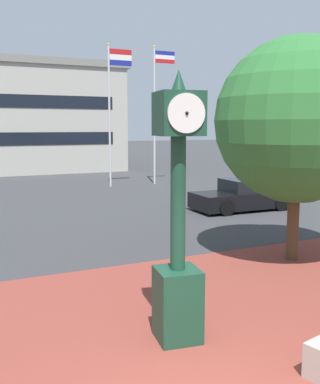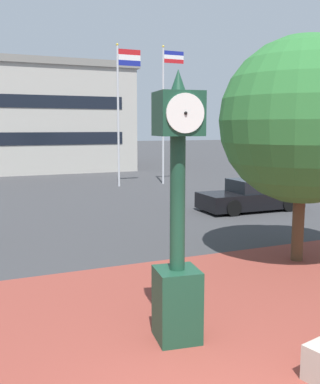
{
  "view_description": "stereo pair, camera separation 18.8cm",
  "coord_description": "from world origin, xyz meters",
  "px_view_note": "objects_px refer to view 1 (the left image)",
  "views": [
    {
      "loc": [
        -2.5,
        -3.91,
        3.4
      ],
      "look_at": [
        0.51,
        2.58,
        2.37
      ],
      "focal_mm": 41.98,
      "sensor_mm": 36.0,
      "label": 1
    },
    {
      "loc": [
        -2.33,
        -3.99,
        3.4
      ],
      "look_at": [
        0.51,
        2.58,
        2.37
      ],
      "focal_mm": 41.98,
      "sensor_mm": 36.0,
      "label": 2
    }
  ],
  "objects_px": {
    "flagpole_secondary": "(156,107)",
    "plaza_tree": "(300,124)",
    "street_clock": "(178,230)",
    "flagpole_primary": "(112,104)",
    "car_street_near": "(244,196)"
  },
  "relations": [
    {
      "from": "street_clock",
      "to": "flagpole_secondary",
      "type": "xyz_separation_m",
      "value": [
        7.99,
        18.43,
        2.78
      ]
    },
    {
      "from": "plaza_tree",
      "to": "car_street_near",
      "type": "distance_m",
      "value": 7.43
    },
    {
      "from": "street_clock",
      "to": "car_street_near",
      "type": "bearing_deg",
      "value": 57.65
    },
    {
      "from": "flagpole_primary",
      "to": "plaza_tree",
      "type": "bearing_deg",
      "value": -91.08
    },
    {
      "from": "flagpole_secondary",
      "to": "plaza_tree",
      "type": "bearing_deg",
      "value": -101.06
    },
    {
      "from": "plaza_tree",
      "to": "flagpole_secondary",
      "type": "relative_size",
      "value": 0.7
    },
    {
      "from": "street_clock",
      "to": "plaza_tree",
      "type": "bearing_deg",
      "value": 37.92
    },
    {
      "from": "flagpole_primary",
      "to": "flagpole_secondary",
      "type": "xyz_separation_m",
      "value": [
        2.75,
        -0.0,
        -0.08
      ]
    },
    {
      "from": "street_clock",
      "to": "flagpole_primary",
      "type": "relative_size",
      "value": 0.53
    },
    {
      "from": "plaza_tree",
      "to": "flagpole_secondary",
      "type": "bearing_deg",
      "value": 78.94
    },
    {
      "from": "street_clock",
      "to": "plaza_tree",
      "type": "xyz_separation_m",
      "value": [
        4.94,
        2.83,
        1.67
      ]
    },
    {
      "from": "street_clock",
      "to": "flagpole_primary",
      "type": "distance_m",
      "value": 19.37
    },
    {
      "from": "street_clock",
      "to": "flagpole_secondary",
      "type": "bearing_deg",
      "value": 74.64
    },
    {
      "from": "flagpole_primary",
      "to": "flagpole_secondary",
      "type": "relative_size",
      "value": 0.99
    },
    {
      "from": "plaza_tree",
      "to": "car_street_near",
      "type": "xyz_separation_m",
      "value": [
        2.79,
        6.24,
        -2.9
      ]
    }
  ]
}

